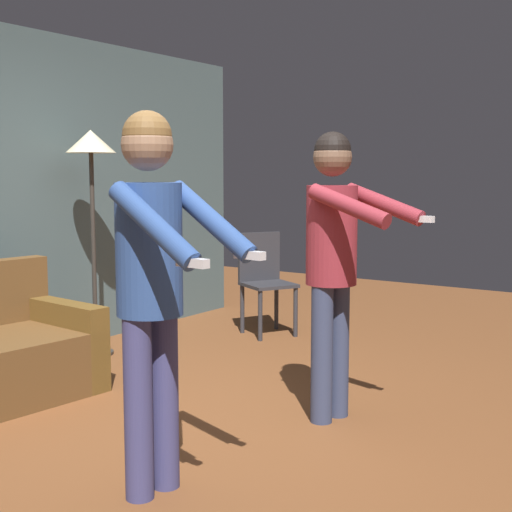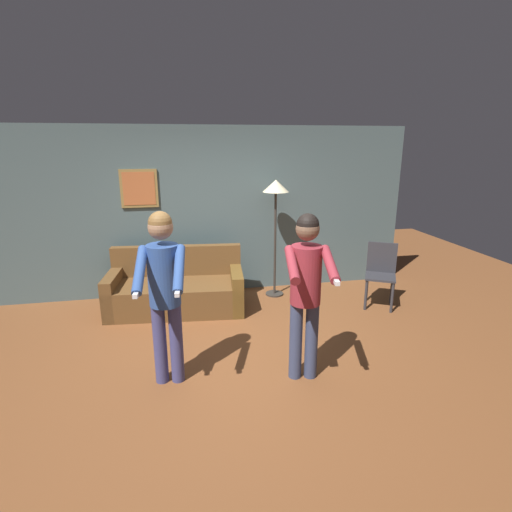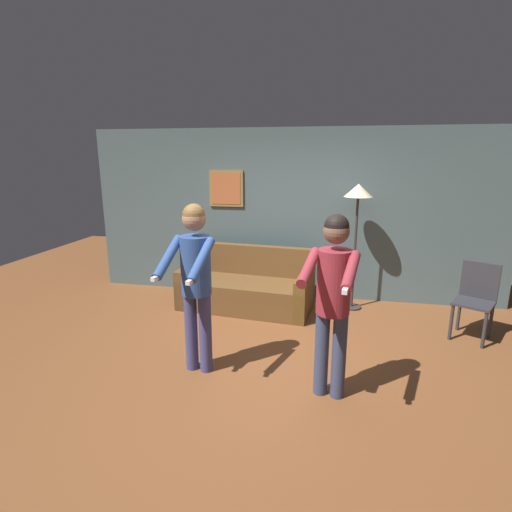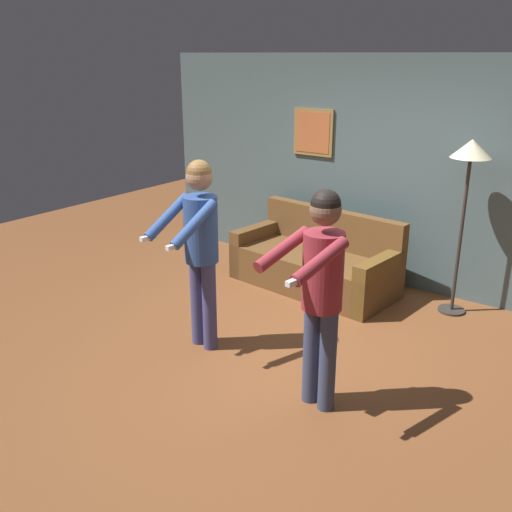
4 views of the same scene
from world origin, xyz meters
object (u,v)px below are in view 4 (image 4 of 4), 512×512
Objects in this scene: person_standing_left at (200,238)px; couch at (315,264)px; person_standing_right at (321,281)px; torchiere_lamp at (470,165)px.

couch is at bearing 87.03° from person_standing_left.
couch is 2.03m from person_standing_left.
couch is 1.15× the size of person_standing_right.
torchiere_lamp is at bearing 9.74° from couch.
person_standing_left is 1.02× the size of person_standing_right.
couch is 1.13× the size of person_standing_left.
torchiere_lamp is 2.73m from person_standing_left.
person_standing_left is (-0.10, -1.87, 0.79)m from couch.
person_standing_right is (1.25, -2.07, 0.76)m from couch.
torchiere_lamp is 2.41m from person_standing_right.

